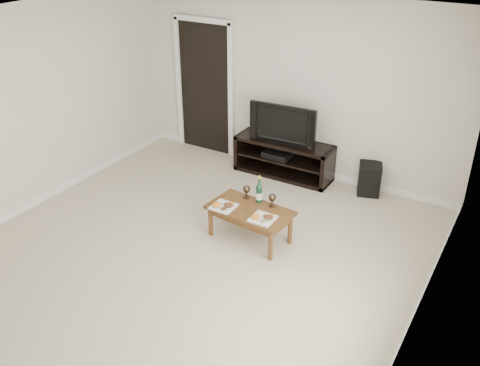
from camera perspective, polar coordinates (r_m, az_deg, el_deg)
name	(u,v)px	position (r m, az deg, el deg)	size (l,w,h in m)	color
floor	(187,259)	(6.20, -5.70, -8.12)	(5.50, 5.50, 0.00)	beige
back_wall	(296,86)	(7.79, 5.98, 10.21)	(5.00, 0.04, 2.60)	beige
ceiling	(174,25)	(5.14, -7.09, 16.35)	(5.00, 5.50, 0.04)	white
doorway	(205,89)	(8.57, -3.76, 10.00)	(0.90, 0.02, 2.05)	black
media_console	(284,158)	(7.93, 4.67, 2.65)	(1.46, 0.45, 0.55)	black
television	(285,122)	(7.71, 4.83, 6.46)	(1.00, 0.13, 0.58)	black
av_receiver	(278,154)	(7.94, 4.06, 3.10)	(0.40, 0.30, 0.08)	black
subwoofer	(369,179)	(7.62, 13.63, 0.43)	(0.30, 0.30, 0.45)	black
coffee_table	(250,224)	(6.41, 1.06, -4.39)	(0.99, 0.54, 0.42)	#573518
plate_left	(223,205)	(6.32, -1.78, -2.33)	(0.27, 0.27, 0.07)	white
plate_right	(263,217)	(6.09, 2.45, -3.62)	(0.27, 0.27, 0.07)	white
wine_bottle	(259,189)	(6.36, 2.06, -0.67)	(0.07, 0.07, 0.35)	#0E361F
goblet_left	(246,192)	(6.49, 0.70, -0.93)	(0.09, 0.09, 0.17)	#3B3020
goblet_right	(272,200)	(6.32, 3.45, -1.83)	(0.09, 0.09, 0.17)	#3B3020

